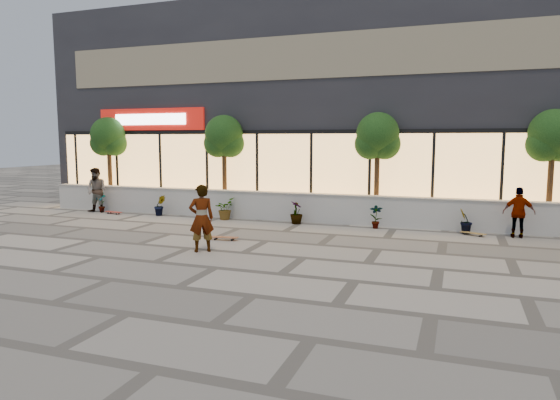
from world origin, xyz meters
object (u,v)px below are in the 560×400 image
(skater_center, at_px, (201,218))
(tree_mideast, at_px, (378,139))
(skater_right_near, at_px, (519,213))
(skateboard_right_near, at_px, (473,233))
(tree_east, at_px, (553,139))
(tree_midwest, at_px, (224,139))
(tree_west, at_px, (109,139))
(skateboard_left, at_px, (113,212))
(skater_left, at_px, (97,190))
(skateboard_center, at_px, (224,237))

(skater_center, bearing_deg, tree_mideast, -155.88)
(tree_mideast, relative_size, skater_center, 2.18)
(skater_right_near, bearing_deg, skateboard_right_near, 5.59)
(tree_east, height_order, skater_right_near, tree_east)
(skater_center, height_order, skateboard_right_near, skater_center)
(tree_midwest, height_order, skateboard_right_near, tree_midwest)
(tree_mideast, bearing_deg, tree_midwest, 180.00)
(tree_west, height_order, tree_mideast, same)
(tree_east, bearing_deg, tree_midwest, 180.00)
(skateboard_left, bearing_deg, tree_midwest, 29.71)
(tree_east, xyz_separation_m, skater_left, (-16.57, -1.40, -2.08))
(tree_west, distance_m, tree_mideast, 11.50)
(skateboard_center, bearing_deg, tree_mideast, 45.43)
(tree_midwest, bearing_deg, skateboard_right_near, -9.22)
(tree_mideast, xyz_separation_m, skater_center, (-3.60, -6.30, -2.09))
(tree_west, distance_m, skateboard_left, 3.52)
(tree_midwest, relative_size, skateboard_right_near, 5.05)
(tree_midwest, bearing_deg, skater_right_near, -7.59)
(tree_midwest, height_order, tree_east, same)
(tree_east, bearing_deg, skater_left, -175.17)
(skater_center, relative_size, skateboard_center, 2.08)
(tree_midwest, relative_size, skateboard_center, 4.55)
(tree_mideast, distance_m, skateboard_center, 6.68)
(tree_west, bearing_deg, tree_east, 0.00)
(tree_midwest, bearing_deg, skater_center, -69.15)
(skateboard_right_near, bearing_deg, skater_left, -154.43)
(tree_midwest, distance_m, skater_left, 5.66)
(tree_midwest, distance_m, skateboard_center, 6.01)
(tree_west, xyz_separation_m, tree_east, (17.00, 0.00, 0.00))
(skateboard_right_near, bearing_deg, skater_center, -118.99)
(tree_mideast, distance_m, skateboard_left, 10.72)
(skateboard_right_near, bearing_deg, tree_east, 59.51)
(skater_center, distance_m, skateboard_left, 8.21)
(tree_midwest, height_order, skater_left, tree_midwest)
(tree_midwest, height_order, skateboard_center, tree_midwest)
(tree_west, xyz_separation_m, skateboard_left, (1.29, -1.50, -2.91))
(tree_west, height_order, skateboard_left, tree_west)
(skater_left, bearing_deg, skateboard_right_near, -4.74)
(tree_east, relative_size, skateboard_right_near, 5.05)
(skater_center, height_order, skateboard_left, skater_center)
(skateboard_center, bearing_deg, tree_east, 20.75)
(tree_east, relative_size, skater_right_near, 2.54)
(tree_west, relative_size, skater_center, 2.18)
(tree_midwest, relative_size, skater_left, 2.15)
(tree_mideast, height_order, skateboard_right_near, tree_mideast)
(tree_east, relative_size, skateboard_center, 4.55)
(skateboard_left, bearing_deg, skater_center, -25.87)
(skater_right_near, distance_m, skateboard_center, 8.90)
(skater_right_near, bearing_deg, skateboard_left, 1.45)
(skateboard_left, bearing_deg, skater_right_near, 10.49)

